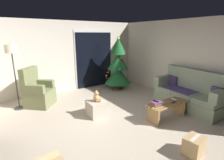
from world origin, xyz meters
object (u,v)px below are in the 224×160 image
at_px(remote_silver, 162,102).
at_px(teddy_bear_honey, 97,97).
at_px(remote_graphite, 174,102).
at_px(christmas_tree, 118,66).
at_px(floor_lamp, 12,55).
at_px(cardboard_box_taped_mid_floor, 194,146).
at_px(couch, 189,94).
at_px(coffee_table, 167,108).
at_px(book_stack, 156,103).
at_px(armchair, 38,92).
at_px(cell_phone, 156,101).
at_px(remote_white, 174,99).
at_px(ottoman, 97,108).

distance_m(remote_silver, teddy_bear_honey, 1.64).
xyz_separation_m(remote_graphite, christmas_tree, (0.30, 2.76, 0.46)).
height_order(floor_lamp, cardboard_box_taped_mid_floor, floor_lamp).
height_order(couch, coffee_table, couch).
distance_m(book_stack, cardboard_box_taped_mid_floor, 1.31).
bearing_deg(armchair, cell_phone, -50.25).
bearing_deg(couch, remote_graphite, -169.38).
xyz_separation_m(couch, coffee_table, (-1.08, -0.10, -0.13)).
bearing_deg(cell_phone, book_stack, -111.20).
bearing_deg(remote_white, book_stack, 179.59).
height_order(christmas_tree, armchair, christmas_tree).
xyz_separation_m(remote_silver, armchair, (-2.37, 2.56, -0.02)).
bearing_deg(cell_phone, teddy_bear_honey, 122.69).
height_order(teddy_bear_honey, cardboard_box_taped_mid_floor, teddy_bear_honey).
distance_m(cell_phone, armchair, 3.32).
xyz_separation_m(book_stack, armchair, (-2.12, 2.56, -0.05)).
height_order(cell_phone, armchair, armchair).
distance_m(remote_graphite, cell_phone, 0.51).
height_order(cell_phone, cardboard_box_taped_mid_floor, cell_phone).
bearing_deg(coffee_table, christmas_tree, 80.81).
height_order(coffee_table, remote_white, remote_white).
bearing_deg(floor_lamp, christmas_tree, -0.49).
bearing_deg(remote_graphite, teddy_bear_honey, 47.05).
bearing_deg(ottoman, teddy_bear_honey, -38.97).
xyz_separation_m(book_stack, cell_phone, (0.00, 0.01, 0.05)).
bearing_deg(cardboard_box_taped_mid_floor, remote_graphite, 52.01).
relative_size(remote_white, floor_lamp, 0.09).
relative_size(remote_graphite, ottoman, 0.35).
xyz_separation_m(christmas_tree, teddy_bear_honey, (-1.80, -1.57, -0.38)).
bearing_deg(couch, floor_lamp, 147.26).
bearing_deg(armchair, book_stack, -50.39).
bearing_deg(remote_white, floor_lamp, 141.93).
height_order(remote_graphite, armchair, armchair).
height_order(couch, book_stack, couch).
relative_size(remote_graphite, armchair, 0.14).
bearing_deg(christmas_tree, cardboard_box_taped_mid_floor, -106.63).
bearing_deg(remote_white, christmas_tree, 88.19).
relative_size(cell_phone, cardboard_box_taped_mid_floor, 0.36).
bearing_deg(floor_lamp, remote_silver, -42.50).
xyz_separation_m(cell_phone, cardboard_box_taped_mid_floor, (-0.37, -1.23, -0.34)).
height_order(couch, ottoman, couch).
distance_m(coffee_table, christmas_tree, 2.78).
height_order(remote_silver, christmas_tree, christmas_tree).
bearing_deg(coffee_table, armchair, 133.25).
xyz_separation_m(book_stack, teddy_bear_honey, (-1.02, 1.04, 0.06)).
relative_size(floor_lamp, ottoman, 4.05).
distance_m(armchair, teddy_bear_honey, 1.88).
relative_size(couch, coffee_table, 1.79).
height_order(ottoman, cardboard_box_taped_mid_floor, ottoman).
distance_m(cell_phone, floor_lamp, 3.86).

